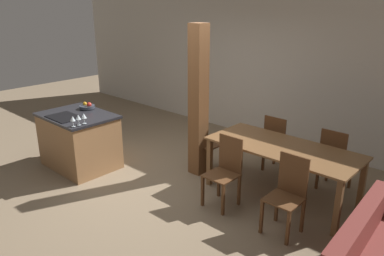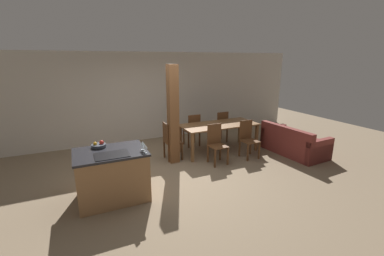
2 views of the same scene
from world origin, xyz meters
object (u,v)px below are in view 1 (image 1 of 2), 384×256
Objects in this scene: fruit_bowl at (87,106)px; wine_glass_middle at (78,117)px; wine_glass_far at (84,116)px; dining_chair_near_left at (225,170)px; dining_chair_far_right at (334,159)px; dining_chair_head_end at (205,140)px; timber_post at (198,102)px; dining_table at (282,153)px; dining_chair_near_right at (287,193)px; wine_glass_near at (73,119)px; kitchen_island at (79,140)px; dining_chair_far_left at (277,143)px.

wine_glass_middle is (0.69, -0.59, 0.08)m from fruit_bowl.
wine_glass_far reaches higher than fruit_bowl.
fruit_bowl is 2.78m from dining_chair_near_left.
dining_chair_head_end is (-1.89, -0.68, 0.00)m from dining_chair_far_right.
dining_chair_near_left is 1.00× the size of dining_chair_head_end.
wine_glass_middle reaches higher than fruit_bowl.
dining_chair_far_right is 2.17m from timber_post.
dining_chair_near_right is (0.47, -0.68, -0.18)m from dining_table.
wine_glass_near is 1.00× the size of wine_glass_middle.
kitchen_island is 4.05m from dining_chair_far_right.
dining_chair_head_end is (-0.95, 0.68, 0.00)m from dining_chair_near_left.
kitchen_island is at bearing -144.67° from timber_post.
dining_chair_far_right is at bearing 25.10° from timber_post.
wine_glass_near is 0.17× the size of dining_chair_near_left.
dining_chair_near_right is 1.66m from dining_chair_far_left.
dining_chair_near_right is 1.00× the size of dining_chair_far_right.
wine_glass_near reaches higher than dining_chair_near_right.
fruit_bowl is at bearing -154.36° from timber_post.
dining_chair_far_right reaches higher than dining_table.
wine_glass_far reaches higher than kitchen_island.
kitchen_island is at bearing 152.11° from wine_glass_middle.
dining_chair_head_end is (1.61, 1.35, 0.04)m from kitchen_island.
wine_glass_far reaches higher than dining_chair_near_right.
wine_glass_middle is at bearing 38.05° from dining_chair_far_right.
kitchen_island is at bearing -169.25° from dining_chair_near_right.
fruit_bowl is at bearing 32.55° from dining_chair_far_left.
dining_chair_near_right and dining_chair_far_right have the same top height.
dining_chair_far_left is at bearing 90.00° from dining_chair_near_left.
wine_glass_near is at bearing 148.26° from dining_chair_head_end.
dining_chair_far_right is (0.94, 0.00, 0.00)m from dining_chair_far_left.
dining_table is (2.49, 1.73, -0.36)m from wine_glass_near.
wine_glass_near is at bearing 50.03° from dining_chair_far_left.
fruit_bowl is 3.25m from dining_chair_far_left.
wine_glass_far is 0.07× the size of timber_post.
kitchen_island is 3.32m from dining_table.
wine_glass_middle is 3.16m from dining_chair_near_right.
dining_chair_near_right is 1.37m from dining_chair_far_right.
dining_chair_head_end is (-1.89, 0.68, 0.00)m from dining_chair_near_right.
wine_glass_middle is at bearing -40.17° from fruit_bowl.
wine_glass_middle is (0.00, 0.09, 0.00)m from wine_glass_near.
wine_glass_far is at bearing 90.00° from wine_glass_middle.
dining_chair_near_left is at bearing -28.00° from timber_post.
dining_chair_far_right is (3.50, 2.03, 0.04)m from kitchen_island.
dining_table is 2.17× the size of dining_chair_head_end.
dining_chair_near_left is (2.71, 0.36, -0.46)m from fruit_bowl.
wine_glass_near reaches higher than dining_chair_near_left.
dining_table is (3.18, 1.05, -0.28)m from fruit_bowl.
wine_glass_middle is 0.17× the size of dining_chair_head_end.
wine_glass_near is 0.17× the size of dining_chair_head_end.
dining_chair_head_end is 0.71m from timber_post.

